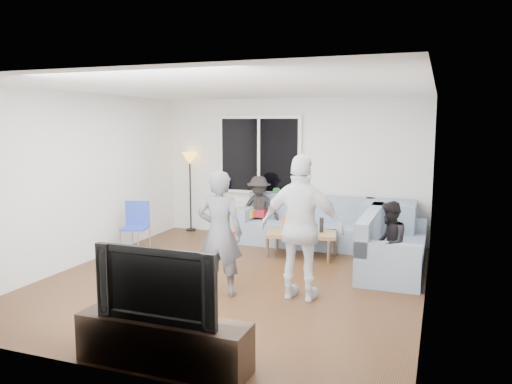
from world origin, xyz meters
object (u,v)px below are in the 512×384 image
at_px(side_chair, 135,228).
at_px(tv_console, 164,342).
at_px(coffee_table, 302,244).
at_px(sofa_right_section, 394,242).
at_px(spectator_right, 389,244).
at_px(sofa_back_section, 305,221).
at_px(player_left, 220,233).
at_px(floor_lamp, 190,192).
at_px(spectator_back, 259,208).
at_px(television, 162,282).
at_px(player_right, 302,228).

distance_m(side_chair, tv_console, 4.00).
bearing_deg(tv_console, coffee_table, 87.38).
height_order(sofa_right_section, spectator_right, spectator_right).
relative_size(coffee_table, spectator_right, 0.97).
bearing_deg(sofa_back_section, player_left, -96.66).
relative_size(side_chair, spectator_right, 0.76).
bearing_deg(side_chair, player_left, -49.18).
height_order(floor_lamp, player_left, player_left).
xyz_separation_m(floor_lamp, spectator_right, (4.07, -2.13, -0.21)).
distance_m(spectator_back, television, 4.88).
xyz_separation_m(sofa_right_section, player_right, (-0.95, -1.63, 0.47)).
relative_size(floor_lamp, spectator_right, 1.38).
height_order(sofa_back_section, coffee_table, sofa_back_section).
relative_size(side_chair, player_left, 0.55).
bearing_deg(player_right, player_left, 12.82).
distance_m(coffee_table, television, 4.05).
bearing_deg(player_left, television, 91.59).
bearing_deg(spectator_back, player_right, -65.73).
distance_m(coffee_table, spectator_right, 1.82).
distance_m(sofa_back_section, tv_console, 4.77).
xyz_separation_m(player_left, tv_console, (0.30, -1.89, -0.57)).
bearing_deg(sofa_back_section, coffee_table, -78.88).
distance_m(sofa_right_section, television, 4.08).
height_order(coffee_table, television, television).
height_order(side_chair, spectator_right, spectator_right).
height_order(player_right, television, player_right).
bearing_deg(television, coffee_table, 87.38).
relative_size(sofa_right_section, player_right, 1.12).
bearing_deg(player_left, spectator_right, -158.05).
xyz_separation_m(tv_console, television, (0.00, 0.00, 0.55)).
bearing_deg(floor_lamp, spectator_right, -27.67).
distance_m(coffee_table, floor_lamp, 2.89).
height_order(spectator_right, television, spectator_right).
bearing_deg(tv_console, spectator_back, 100.00).
relative_size(sofa_back_section, coffee_table, 2.09).
distance_m(floor_lamp, player_left, 3.87).
bearing_deg(tv_console, side_chair, 127.28).
xyz_separation_m(side_chair, player_right, (3.12, -1.09, 0.46)).
distance_m(floor_lamp, television, 5.67).
xyz_separation_m(player_right, television, (-0.70, -2.08, -0.12)).
bearing_deg(coffee_table, sofa_right_section, -11.10).
height_order(sofa_right_section, television, television).
xyz_separation_m(spectator_right, television, (-1.65, -2.99, 0.21)).
bearing_deg(side_chair, television, -70.62).
xyz_separation_m(sofa_right_section, floor_lamp, (-4.07, 1.41, 0.36)).
relative_size(sofa_back_section, floor_lamp, 1.47).
bearing_deg(side_chair, floor_lamp, 72.11).
relative_size(sofa_back_section, spectator_right, 2.03).
relative_size(player_left, spectator_right, 1.39).
relative_size(player_left, player_right, 0.89).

